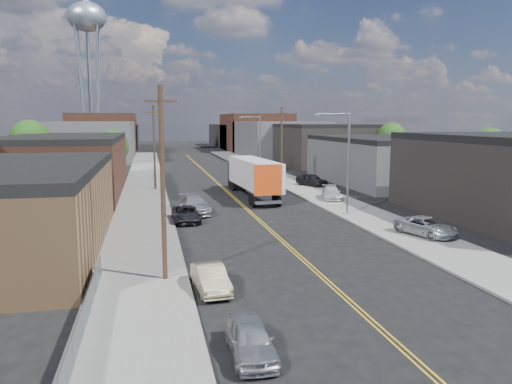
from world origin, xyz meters
name	(u,v)px	position (x,y,z in m)	size (l,w,h in m)	color
ground	(209,175)	(0.00, 60.00, 0.00)	(260.00, 260.00, 0.00)	black
centerline	(223,188)	(0.00, 45.00, 0.01)	(0.32, 120.00, 0.01)	gold
sidewalk_left	(144,190)	(-9.50, 45.00, 0.07)	(5.00, 140.00, 0.15)	slate
sidewalk_right	(297,185)	(9.50, 45.00, 0.07)	(5.00, 140.00, 0.15)	slate
warehouse_tan	(1,209)	(-18.00, 18.00, 2.80)	(12.00, 22.00, 5.60)	brown
warehouse_brown	(66,165)	(-18.00, 44.00, 3.30)	(12.00, 26.00, 6.60)	#4E2B1F
industrial_right_b	(385,160)	(22.00, 46.00, 3.05)	(14.00, 24.00, 6.10)	#37373A
industrial_right_c	(320,145)	(22.00, 72.00, 3.80)	(14.00, 22.00, 7.60)	black
skyline_left_a	(94,141)	(-20.00, 95.00, 4.00)	(16.00, 30.00, 8.00)	#37373A
skyline_right_a	(278,139)	(20.00, 95.00, 4.00)	(16.00, 30.00, 8.00)	#37373A
skyline_left_b	(104,133)	(-20.00, 120.00, 5.00)	(16.00, 26.00, 10.00)	#4E2B1F
skyline_right_b	(255,132)	(20.00, 120.00, 5.00)	(16.00, 26.00, 10.00)	#4E2B1F
skyline_left_c	(110,136)	(-20.00, 140.00, 3.50)	(16.00, 40.00, 7.00)	black
skyline_right_c	(242,136)	(20.00, 140.00, 3.50)	(16.00, 40.00, 7.00)	black
water_tower	(87,23)	(-22.00, 110.00, 30.65)	(9.00, 9.00, 36.90)	gray
streetlight_near	(344,155)	(7.60, 25.00, 5.33)	(3.39, 0.25, 9.00)	gray
streetlight_far	(258,140)	(7.60, 60.00, 5.33)	(3.39, 0.25, 9.00)	gray
utility_pole_left_near	(163,183)	(-8.20, 10.00, 5.14)	(1.60, 0.26, 10.00)	black
utility_pole_left_far	(154,147)	(-8.20, 45.00, 5.14)	(1.60, 0.26, 10.00)	black
utility_pole_right	(282,144)	(8.20, 48.00, 5.14)	(1.60, 0.26, 10.00)	black
chainlink_fence	(82,324)	(-11.50, 3.50, 0.66)	(0.05, 16.00, 1.22)	slate
tree_left_mid	(31,142)	(-23.94, 55.00, 5.48)	(5.10, 5.04, 8.37)	black
tree_left_far	(114,145)	(-13.94, 62.00, 4.57)	(4.35, 4.20, 6.97)	black
tree_right_near	(489,150)	(30.06, 36.00, 4.87)	(4.60, 4.48, 7.44)	black
tree_right_far	(392,139)	(30.06, 60.00, 5.18)	(4.85, 4.76, 7.91)	black
semi_truck	(251,175)	(2.05, 37.72, 2.37)	(3.45, 16.04, 4.17)	silver
car_left_a	(250,339)	(-5.54, 0.92, 0.64)	(1.51, 3.76, 1.28)	#9A9C9F
car_left_b	(210,278)	(-6.09, 8.00, 0.65)	(1.37, 3.92, 1.29)	#938660
car_left_c	(186,214)	(-6.00, 25.11, 0.65)	(2.15, 4.65, 1.29)	black
car_left_d	(194,205)	(-5.00, 28.68, 0.79)	(2.21, 5.43, 1.58)	#9EA0A3
car_right_lot_a	(426,226)	(10.25, 16.00, 0.81)	(2.18, 4.72, 1.31)	silver
car_right_lot_b	(331,193)	(9.61, 33.22, 0.79)	(1.79, 4.41, 1.28)	#B5B5B5
car_right_lot_c	(312,180)	(11.00, 43.76, 0.91)	(1.81, 4.49, 1.53)	black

